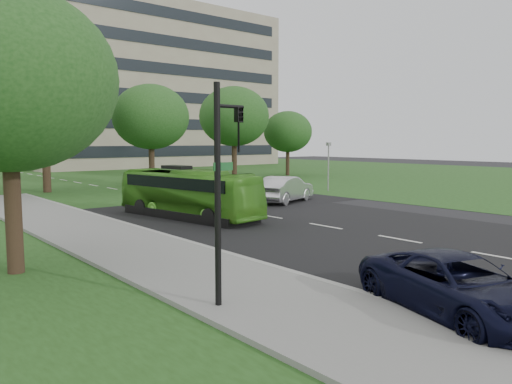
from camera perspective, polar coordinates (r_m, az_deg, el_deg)
ground at (r=22.09m, az=11.78°, el=-4.56°), size 160.00×160.00×0.00m
street_surfaces at (r=40.13m, az=-14.80°, el=0.03°), size 120.00×120.00×0.15m
office_building at (r=85.41m, az=-12.35°, el=11.43°), size 40.10×20.10×25.00m
tree_park_b at (r=41.77m, az=-23.13°, el=9.99°), size 8.27×8.27×10.85m
tree_park_c at (r=45.38m, az=-11.93°, el=8.39°), size 6.74×6.74×8.95m
tree_park_d at (r=52.21m, az=-2.51°, el=8.61°), size 7.25×7.25×9.59m
tree_park_e at (r=57.77m, az=3.66°, el=6.88°), size 5.55×5.55×7.40m
tree_side_near at (r=16.37m, az=-26.60°, el=11.38°), size 6.31×6.31×8.39m
bus at (r=25.93m, az=-7.76°, el=-0.18°), size 3.51×9.17×2.49m
sedan at (r=32.26m, az=3.32°, el=0.33°), size 5.49×3.55×1.71m
suv at (r=12.31m, az=22.08°, el=-9.87°), size 3.64×5.43×1.38m
traffic_light at (r=11.43m, az=-3.74°, el=1.55°), size 0.84×0.23×5.25m
camera_pole at (r=39.89m, az=8.28°, el=3.67°), size 0.33×0.29×3.85m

